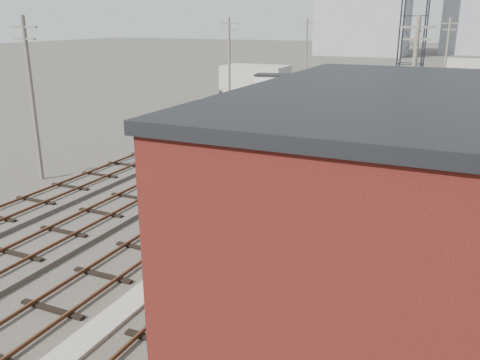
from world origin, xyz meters
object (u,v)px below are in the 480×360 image
Objects in this scene: switch_stand at (226,171)px; car_silver at (215,105)px; site_trailer at (284,87)px; car_red at (244,97)px; signal_mast at (246,241)px; car_grey at (240,96)px.

switch_stand is 0.26× the size of car_silver.
site_trailer is at bearing 83.41° from switch_stand.
car_red reaches higher than switch_stand.
switch_stand is (-6.41, 11.69, -1.74)m from signal_mast.
switch_stand is 0.28× the size of car_red.
car_grey is (-11.15, 26.33, 0.12)m from switch_stand.
site_trailer is 1.66× the size of car_red.
car_red is (-2.71, -5.20, -0.68)m from site_trailer.
car_silver is 6.97m from car_grey.
signal_mast is 44.73m from site_trailer.
car_red is at bearing 91.47° from switch_stand.
site_trailer is at bearing -54.19° from car_grey.
site_trailer is 1.54× the size of car_silver.
signal_mast is at bearing -136.42° from car_silver.
site_trailer reaches higher than car_grey.
car_grey reaches higher than switch_stand.
car_silver reaches higher than switch_stand.
car_grey is (-0.88, 0.73, -0.05)m from car_red.
car_grey is at bearing 114.79° from signal_mast.
car_red is at bearing -130.53° from site_trailer.
car_grey is at bearing 45.09° from car_red.
site_trailer is 5.77m from car_grey.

